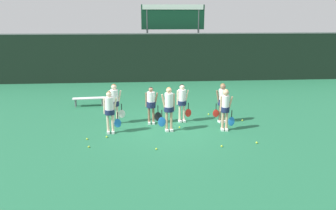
# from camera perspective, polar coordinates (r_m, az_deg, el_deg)

# --- Properties ---
(ground_plane) EXTENTS (140.00, 140.00, 0.00)m
(ground_plane) POSITION_cam_1_polar(r_m,az_deg,el_deg) (13.65, 0.04, -3.82)
(ground_plane) COLOR #216642
(fence_windscreen) EXTENTS (60.00, 0.08, 3.33)m
(fence_windscreen) POSITION_cam_1_polar(r_m,az_deg,el_deg) (22.58, -1.90, 8.24)
(fence_windscreen) COLOR black
(fence_windscreen) RESTS_ON ground_plane
(scoreboard) EXTENTS (4.39, 0.15, 5.19)m
(scoreboard) POSITION_cam_1_polar(r_m,az_deg,el_deg) (23.49, 0.86, 14.34)
(scoreboard) COLOR #515156
(scoreboard) RESTS_ON ground_plane
(bench_courtside) EXTENTS (1.64, 0.49, 0.43)m
(bench_courtside) POSITION_cam_1_polar(r_m,az_deg,el_deg) (17.12, -13.62, 1.02)
(bench_courtside) COLOR silver
(bench_courtside) RESTS_ON ground_plane
(player_0) EXTENTS (0.66, 0.38, 1.68)m
(player_0) POSITION_cam_1_polar(r_m,az_deg,el_deg) (12.85, -10.11, -0.64)
(player_0) COLOR beige
(player_0) RESTS_ON ground_plane
(player_1) EXTENTS (0.67, 0.39, 1.80)m
(player_1) POSITION_cam_1_polar(r_m,az_deg,el_deg) (12.85, 0.13, -0.03)
(player_1) COLOR tan
(player_1) RESTS_ON ground_plane
(player_2) EXTENTS (0.61, 0.34, 1.69)m
(player_2) POSITION_cam_1_polar(r_m,az_deg,el_deg) (13.15, 9.99, -0.23)
(player_2) COLOR tan
(player_2) RESTS_ON ground_plane
(player_3) EXTENTS (0.67, 0.38, 1.73)m
(player_3) POSITION_cam_1_polar(r_m,az_deg,el_deg) (13.95, -9.28, 0.83)
(player_3) COLOR beige
(player_3) RESTS_ON ground_plane
(player_4) EXTENTS (0.67, 0.38, 1.60)m
(player_4) POSITION_cam_1_polar(r_m,az_deg,el_deg) (13.80, -2.94, 0.43)
(player_4) COLOR #8C664C
(player_4) RESTS_ON ground_plane
(player_5) EXTENTS (0.65, 0.38, 1.67)m
(player_5) POSITION_cam_1_polar(r_m,az_deg,el_deg) (14.02, 2.47, 0.92)
(player_5) COLOR beige
(player_5) RESTS_ON ground_plane
(player_6) EXTENTS (0.65, 0.39, 1.71)m
(player_6) POSITION_cam_1_polar(r_m,az_deg,el_deg) (14.15, 9.44, 0.99)
(player_6) COLOR #8C664C
(player_6) RESTS_ON ground_plane
(tennis_ball_0) EXTENTS (0.07, 0.07, 0.07)m
(tennis_ball_0) POSITION_cam_1_polar(r_m,az_deg,el_deg) (12.68, -10.63, -5.47)
(tennis_ball_0) COLOR #CCE033
(tennis_ball_0) RESTS_ON ground_plane
(tennis_ball_1) EXTENTS (0.07, 0.07, 0.07)m
(tennis_ball_1) POSITION_cam_1_polar(r_m,az_deg,el_deg) (12.62, -13.91, -5.76)
(tennis_ball_1) COLOR #CCE033
(tennis_ball_1) RESTS_ON ground_plane
(tennis_ball_2) EXTENTS (0.07, 0.07, 0.07)m
(tennis_ball_2) POSITION_cam_1_polar(r_m,az_deg,el_deg) (11.77, 9.33, -7.09)
(tennis_ball_2) COLOR #CCE033
(tennis_ball_2) RESTS_ON ground_plane
(tennis_ball_3) EXTENTS (0.07, 0.07, 0.07)m
(tennis_ball_3) POSITION_cam_1_polar(r_m,az_deg,el_deg) (12.34, 15.19, -6.35)
(tennis_ball_3) COLOR #CCE033
(tennis_ball_3) RESTS_ON ground_plane
(tennis_ball_4) EXTENTS (0.07, 0.07, 0.07)m
(tennis_ball_4) POSITION_cam_1_polar(r_m,az_deg,el_deg) (15.35, 7.08, -1.61)
(tennis_ball_4) COLOR #CCE033
(tennis_ball_4) RESTS_ON ground_plane
(tennis_ball_5) EXTENTS (0.07, 0.07, 0.07)m
(tennis_ball_5) POSITION_cam_1_polar(r_m,az_deg,el_deg) (14.72, 12.82, -2.62)
(tennis_ball_5) COLOR #CCE033
(tennis_ball_5) RESTS_ON ground_plane
(tennis_ball_6) EXTENTS (0.07, 0.07, 0.07)m
(tennis_ball_6) POSITION_cam_1_polar(r_m,az_deg,el_deg) (15.36, -8.86, -1.67)
(tennis_ball_6) COLOR #CCE033
(tennis_ball_6) RESTS_ON ground_plane
(tennis_ball_7) EXTENTS (0.07, 0.07, 0.07)m
(tennis_ball_7) POSITION_cam_1_polar(r_m,az_deg,el_deg) (13.72, -1.10, -3.57)
(tennis_ball_7) COLOR #CCE033
(tennis_ball_7) RESTS_ON ground_plane
(tennis_ball_8) EXTENTS (0.06, 0.06, 0.06)m
(tennis_ball_8) POSITION_cam_1_polar(r_m,az_deg,el_deg) (14.96, -9.80, -2.18)
(tennis_ball_8) COLOR #CCE033
(tennis_ball_8) RESTS_ON ground_plane
(tennis_ball_9) EXTENTS (0.07, 0.07, 0.07)m
(tennis_ball_9) POSITION_cam_1_polar(r_m,az_deg,el_deg) (11.90, -13.63, -7.08)
(tennis_ball_9) COLOR #CCE033
(tennis_ball_9) RESTS_ON ground_plane
(tennis_ball_10) EXTENTS (0.07, 0.07, 0.07)m
(tennis_ball_10) POSITION_cam_1_polar(r_m,az_deg,el_deg) (13.50, 2.02, -3.90)
(tennis_ball_10) COLOR #CCE033
(tennis_ball_10) RESTS_ON ground_plane
(tennis_ball_11) EXTENTS (0.07, 0.07, 0.07)m
(tennis_ball_11) POSITION_cam_1_polar(r_m,az_deg,el_deg) (11.40, -2.05, -7.64)
(tennis_ball_11) COLOR #CCE033
(tennis_ball_11) RESTS_ON ground_plane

